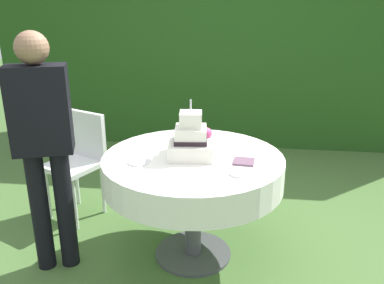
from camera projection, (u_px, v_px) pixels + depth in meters
The scene contains 11 objects.
ground_plane at pixel (193, 254), 2.94m from camera, with size 20.00×20.00×0.00m, color #476B33.
foliage_hedge at pixel (218, 50), 4.97m from camera, with size 5.52×0.46×2.38m, color #234C19.
cake_table at pixel (193, 171), 2.72m from camera, with size 1.22×1.22×0.77m.
wedding_cake at pixel (191, 140), 2.65m from camera, with size 0.32×0.32×0.39m.
serving_plate_near at pixel (207, 135), 3.10m from camera, with size 0.10×0.10×0.01m, color white.
serving_plate_far at pixel (239, 174), 2.39m from camera, with size 0.11×0.11×0.01m, color white.
serving_plate_left at pixel (219, 139), 3.00m from camera, with size 0.12×0.12×0.01m, color white.
serving_plate_right at pixel (138, 162), 2.57m from camera, with size 0.15×0.15×0.01m, color white.
napkin_stack at pixel (244, 162), 2.57m from camera, with size 0.13×0.13×0.01m, color #6B4C60.
garden_chair at pixel (79, 154), 3.36m from camera, with size 0.53×0.53×0.89m.
standing_person at pixel (44, 140), 2.52m from camera, with size 0.41×0.31×1.60m.
Camera 1 is at (0.29, -2.48, 1.75)m, focal length 37.26 mm.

